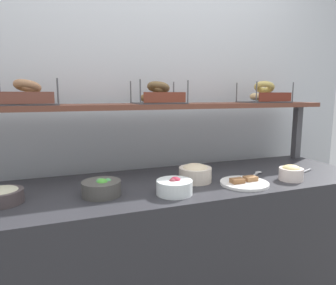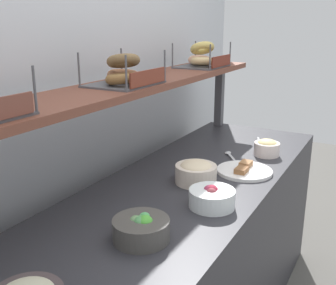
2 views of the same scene
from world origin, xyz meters
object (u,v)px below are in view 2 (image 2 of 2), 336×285
object	(u,v)px
bowl_potato_salad	(196,172)
serving_plate_white	(244,170)
bowl_beet_salad	(212,197)
bowl_egg_salad	(267,147)
serving_spoon_by_edge	(260,143)
bagel_basket_cinnamon_raisin	(124,74)
bagel_basket_plain	(202,59)
serving_spoon_near_plate	(230,155)
bowl_veggie_mix	(141,228)

from	to	relation	value
bowl_potato_salad	serving_plate_white	world-z (taller)	bowl_potato_salad
bowl_beet_salad	bowl_egg_salad	bearing A→B (deg)	-0.76
bowl_potato_salad	serving_spoon_by_edge	size ratio (longest dim) A/B	1.06
bagel_basket_cinnamon_raisin	bagel_basket_plain	bearing A→B (deg)	-0.03
bowl_egg_salad	serving_plate_white	xyz separation A→B (m)	(-0.30, 0.02, -0.03)
bagel_basket_cinnamon_raisin	bagel_basket_plain	world-z (taller)	bagel_basket_plain
bowl_beet_salad	bowl_egg_salad	world-z (taller)	bowl_egg_salad
bowl_beet_salad	bagel_basket_cinnamon_raisin	distance (m)	0.63
serving_plate_white	serving_spoon_by_edge	world-z (taller)	serving_plate_white
bagel_basket_plain	serving_plate_white	bearing A→B (deg)	-135.62
bowl_potato_salad	serving_spoon_near_plate	distance (m)	0.42
bowl_veggie_mix	serving_plate_white	world-z (taller)	bowl_veggie_mix
serving_spoon_near_plate	serving_spoon_by_edge	size ratio (longest dim) A/B	0.90
bagel_basket_cinnamon_raisin	bowl_veggie_mix	bearing A→B (deg)	-140.32
bowl_veggie_mix	bowl_egg_salad	xyz separation A→B (m)	(1.06, -0.11, 0.00)
bowl_egg_salad	serving_spoon_by_edge	size ratio (longest dim) A/B	0.77
bowl_potato_salad	bowl_veggie_mix	size ratio (longest dim) A/B	0.97
bowl_egg_salad	serving_spoon_near_plate	world-z (taller)	bowl_egg_salad
bowl_beet_salad	bagel_basket_cinnamon_raisin	xyz separation A→B (m)	(0.07, 0.44, 0.44)
bowl_egg_salad	serving_spoon_near_plate	xyz separation A→B (m)	(-0.11, 0.16, -0.04)
bowl_egg_salad	serving_plate_white	size ratio (longest dim) A/B	0.51
serving_plate_white	serving_spoon_near_plate	xyz separation A→B (m)	(0.19, 0.14, -0.00)
bowl_veggie_mix	bowl_egg_salad	size ratio (longest dim) A/B	1.41
bowl_beet_salad	serving_spoon_near_plate	xyz separation A→B (m)	(0.60, 0.15, -0.03)
bowl_beet_salad	serving_spoon_by_edge	size ratio (longest dim) A/B	1.03
serving_plate_white	bagel_basket_plain	world-z (taller)	bagel_basket_plain
serving_spoon_near_plate	serving_spoon_by_edge	bearing A→B (deg)	-13.87
bowl_beet_salad	serving_plate_white	size ratio (longest dim) A/B	0.68
bagel_basket_cinnamon_raisin	bowl_beet_salad	bearing A→B (deg)	-98.71
bagel_basket_cinnamon_raisin	bowl_egg_salad	bearing A→B (deg)	-34.86
bowl_egg_salad	serving_plate_white	world-z (taller)	bowl_egg_salad
bowl_veggie_mix	serving_plate_white	xyz separation A→B (m)	(0.75, -0.09, -0.03)
bowl_veggie_mix	bagel_basket_plain	bearing A→B (deg)	15.78
bowl_beet_salad	bagel_basket_plain	xyz separation A→B (m)	(0.86, 0.44, 0.44)
bowl_beet_salad	serving_plate_white	distance (m)	0.42
bowl_beet_salad	bagel_basket_plain	size ratio (longest dim) A/B	0.58
bowl_potato_salad	bagel_basket_cinnamon_raisin	xyz separation A→B (m)	(-0.12, 0.28, 0.43)
bagel_basket_cinnamon_raisin	serving_spoon_by_edge	bearing A→B (deg)	-23.64
bowl_egg_salad	bagel_basket_cinnamon_raisin	xyz separation A→B (m)	(-0.65, 0.45, 0.43)
serving_spoon_near_plate	bagel_basket_cinnamon_raisin	xyz separation A→B (m)	(-0.53, 0.29, 0.47)
serving_spoon_by_edge	serving_plate_white	bearing A→B (deg)	-171.53
serving_spoon_by_edge	bagel_basket_plain	distance (m)	0.60
bowl_veggie_mix	bagel_basket_cinnamon_raisin	distance (m)	0.69
bowl_veggie_mix	serving_spoon_near_plate	bearing A→B (deg)	2.99
bagel_basket_plain	bowl_egg_salad	bearing A→B (deg)	-107.15
serving_spoon_by_edge	bagel_basket_cinnamon_raisin	distance (m)	1.02
bowl_veggie_mix	bagel_basket_plain	xyz separation A→B (m)	(1.20, 0.34, 0.44)
bowl_beet_salad	bowl_veggie_mix	size ratio (longest dim) A/B	0.95
bagel_basket_cinnamon_raisin	bagel_basket_plain	size ratio (longest dim) A/B	0.98
serving_plate_white	serving_spoon_by_edge	bearing A→B (deg)	8.47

